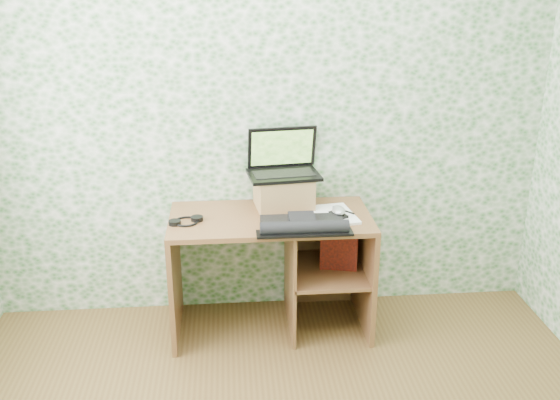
{
  "coord_description": "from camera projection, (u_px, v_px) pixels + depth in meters",
  "views": [
    {
      "loc": [
        -0.24,
        -1.99,
        2.14
      ],
      "look_at": [
        0.05,
        1.39,
        0.87
      ],
      "focal_mm": 40.0,
      "sensor_mm": 36.0,
      "label": 1
    }
  ],
  "objects": [
    {
      "name": "notepad",
      "position": [
        334.0,
        215.0,
        3.71
      ],
      "size": [
        0.28,
        0.36,
        0.02
      ],
      "primitive_type": "cube",
      "rotation": [
        0.0,
        0.0,
        0.15
      ],
      "color": "white",
      "rests_on": "desk"
    },
    {
      "name": "red_box",
      "position": [
        339.0,
        248.0,
        3.82
      ],
      "size": [
        0.24,
        0.12,
        0.27
      ],
      "primitive_type": "cube",
      "rotation": [
        0.0,
        0.0,
        -0.22
      ],
      "color": "#9E1B0E",
      "rests_on": "desk"
    },
    {
      "name": "wall_back",
      "position": [
        266.0,
        114.0,
        3.8
      ],
      "size": [
        3.5,
        0.0,
        3.5
      ],
      "primitive_type": "plane",
      "rotation": [
        1.57,
        0.0,
        0.0
      ],
      "color": "silver",
      "rests_on": "ground"
    },
    {
      "name": "desk",
      "position": [
        283.0,
        255.0,
        3.83
      ],
      "size": [
        1.2,
        0.6,
        0.75
      ],
      "color": "brown",
      "rests_on": "floor"
    },
    {
      "name": "pen",
      "position": [
        344.0,
        210.0,
        3.74
      ],
      "size": [
        0.11,
        0.13,
        0.01
      ],
      "primitive_type": "cylinder",
      "rotation": [
        1.57,
        0.0,
        0.7
      ],
      "color": "black",
      "rests_on": "notepad"
    },
    {
      "name": "riser",
      "position": [
        284.0,
        192.0,
        3.81
      ],
      "size": [
        0.37,
        0.32,
        0.2
      ],
      "primitive_type": "cube",
      "rotation": [
        0.0,
        0.0,
        0.12
      ],
      "color": "#9C7846",
      "rests_on": "desk"
    },
    {
      "name": "mouse",
      "position": [
        339.0,
        212.0,
        3.67
      ],
      "size": [
        0.12,
        0.15,
        0.04
      ],
      "primitive_type": "ellipsoid",
      "rotation": [
        0.0,
        0.0,
        0.4
      ],
      "color": "#BBBBBD",
      "rests_on": "notepad"
    },
    {
      "name": "laptop",
      "position": [
        283.0,
        164.0,
        3.8
      ],
      "size": [
        0.45,
        0.35,
        0.28
      ],
      "rotation": [
        0.0,
        0.0,
        0.12
      ],
      "color": "black",
      "rests_on": "riser"
    },
    {
      "name": "headphones",
      "position": [
        186.0,
        221.0,
        3.61
      ],
      "size": [
        0.2,
        0.19,
        0.03
      ],
      "rotation": [
        0.0,
        0.0,
        0.38
      ],
      "color": "black",
      "rests_on": "desk"
    },
    {
      "name": "keyboard",
      "position": [
        303.0,
        225.0,
        3.52
      ],
      "size": [
        0.54,
        0.27,
        0.08
      ],
      "rotation": [
        0.0,
        0.0,
        -0.0
      ],
      "color": "black",
      "rests_on": "desk"
    }
  ]
}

